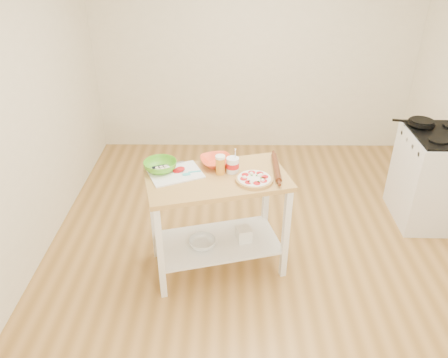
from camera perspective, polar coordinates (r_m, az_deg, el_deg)
room_shell at (r=3.41m, az=6.07°, el=8.37°), size 4.04×4.54×2.74m
prep_island at (r=3.56m, az=-0.88°, el=-3.27°), size 1.23×0.86×0.90m
gas_stove at (r=4.74m, az=25.67°, el=0.20°), size 0.62×0.72×1.11m
skillet at (r=4.61m, az=24.32°, el=6.75°), size 0.39×0.25×0.03m
pizza at (r=3.37m, az=3.97°, el=-0.00°), size 0.29×0.29×0.05m
cutting_board at (r=3.48m, az=-6.42°, el=0.77°), size 0.49×0.44×0.04m
spatula at (r=3.46m, az=-4.35°, el=0.82°), size 0.14×0.08×0.01m
knife at (r=3.58m, az=-7.88°, el=1.74°), size 0.25×0.14×0.01m
orange_bowl at (r=3.58m, az=-1.00°, el=2.32°), size 0.32×0.32×0.06m
green_bowl at (r=3.53m, az=-8.31°, el=1.69°), size 0.31×0.31×0.08m
beer_pint at (r=3.43m, az=-0.49°, el=1.89°), size 0.08×0.08×0.16m
yogurt_tub at (r=3.47m, az=1.13°, el=1.85°), size 0.10×0.10×0.22m
rolling_pin at (r=3.53m, az=6.84°, el=1.48°), size 0.05×0.42×0.05m
shelf_glass_bowl at (r=3.71m, az=-2.87°, el=-8.36°), size 0.28×0.28×0.07m
shelf_bin at (r=3.77m, az=2.63°, el=-7.22°), size 0.14×0.14×0.12m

